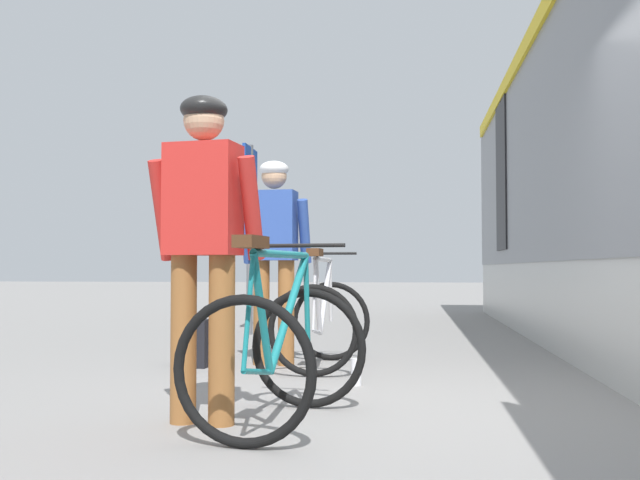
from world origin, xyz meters
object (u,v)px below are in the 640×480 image
Objects in this scene: cyclist_near_in_red at (203,227)px; cyclist_far_in_blue at (274,242)px; water_bottle_near_the_bikes at (356,372)px; platform_sign_post at (250,206)px; bicycle_far_silver at (323,320)px; bicycle_near_teal at (279,349)px; backpack_on_platform at (192,343)px.

cyclist_near_in_red is 1.00× the size of cyclist_far_in_blue.
water_bottle_near_the_bikes is 0.08× the size of platform_sign_post.
cyclist_far_in_blue reaches higher than water_bottle_near_the_bikes.
bicycle_far_silver is at bearing -17.53° from cyclist_far_in_blue.
bicycle_near_teal is at bearing -88.90° from bicycle_far_silver.
bicycle_near_teal is 1.07× the size of bicycle_far_silver.
cyclist_far_in_blue is at bearing 128.02° from water_bottle_near_the_bikes.
platform_sign_post is (-0.85, 2.84, 0.57)m from cyclist_far_in_blue.
bicycle_near_teal is at bearing -58.82° from backpack_on_platform.
cyclist_near_in_red is 2.36m from bicycle_far_silver.
cyclist_near_in_red is 0.77m from bicycle_near_teal.
cyclist_far_in_blue is at bearing 21.50° from backpack_on_platform.
water_bottle_near_the_bikes is (0.72, 1.38, -0.96)m from cyclist_near_in_red.
platform_sign_post is at bearing 104.34° from bicycle_near_teal.
cyclist_far_in_blue is 0.73× the size of platform_sign_post.
backpack_on_platform is (-0.72, 2.17, -0.85)m from cyclist_near_in_red.
bicycle_near_teal is 2.24m from bicycle_far_silver.
bicycle_near_teal is at bearing -78.54° from cyclist_far_in_blue.
cyclist_near_in_red is 1.62× the size of bicycle_far_silver.
cyclist_near_in_red is 1.51× the size of bicycle_near_teal.
cyclist_far_in_blue is 1.62× the size of bicycle_far_silver.
backpack_on_platform is at bearing 117.72° from bicycle_near_teal.
platform_sign_post is (-0.19, 3.05, 1.42)m from backpack_on_platform.
backpack_on_platform is 1.65m from water_bottle_near_the_bikes.
cyclist_near_in_red is 4.40× the size of backpack_on_platform.
water_bottle_near_the_bikes is (1.44, -0.79, -0.10)m from backpack_on_platform.
water_bottle_near_the_bikes is at bearing 62.41° from cyclist_near_in_red.
cyclist_far_in_blue is 1.10m from backpack_on_platform.
bicycle_far_silver reaches higher than water_bottle_near_the_bikes.
backpack_on_platform is (-1.14, 2.17, -0.20)m from bicycle_near_teal.
backpack_on_platform is at bearing -161.96° from cyclist_far_in_blue.
bicycle_far_silver is 3.46m from platform_sign_post.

